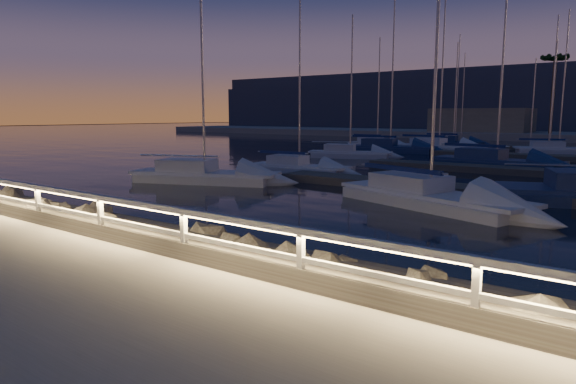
% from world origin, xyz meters
% --- Properties ---
extents(ground, '(400.00, 400.00, 0.00)m').
position_xyz_m(ground, '(0.00, 0.00, 0.00)').
color(ground, '#9C968D').
rests_on(ground, ground).
extents(harbor_water, '(400.00, 440.00, 0.60)m').
position_xyz_m(harbor_water, '(0.00, 31.22, -0.97)').
color(harbor_water, black).
rests_on(harbor_water, ground).
extents(guard_rail, '(44.11, 0.12, 1.06)m').
position_xyz_m(guard_rail, '(-0.07, -0.00, 0.77)').
color(guard_rail, white).
rests_on(guard_rail, ground).
extents(riprap, '(26.79, 2.93, 1.39)m').
position_xyz_m(riprap, '(0.33, 1.89, -0.30)').
color(riprap, '#69645A').
rests_on(riprap, ground).
extents(floating_docks, '(22.00, 36.00, 0.40)m').
position_xyz_m(floating_docks, '(0.00, 32.50, -0.40)').
color(floating_docks, '#635C52').
rests_on(floating_docks, ground).
extents(palm_left, '(3.00, 3.00, 11.20)m').
position_xyz_m(palm_left, '(-8.00, 72.00, 10.14)').
color(palm_left, '#4B3A23').
rests_on(palm_left, ground).
extents(distant_hills, '(230.00, 37.50, 18.00)m').
position_xyz_m(distant_hills, '(-22.13, 133.69, 4.74)').
color(distant_hills, '#363D54').
rests_on(distant_hills, ground).
extents(sailboat_a, '(6.52, 2.57, 10.87)m').
position_xyz_m(sailboat_a, '(-12.52, 18.47, -0.19)').
color(sailboat_a, silver).
rests_on(sailboat_a, ground).
extents(sailboat_b, '(8.16, 4.98, 13.50)m').
position_xyz_m(sailboat_b, '(-14.10, 11.92, -0.15)').
color(sailboat_b, silver).
rests_on(sailboat_b, ground).
extents(sailboat_c, '(8.53, 4.86, 13.98)m').
position_xyz_m(sailboat_c, '(-1.72, 12.35, -0.17)').
color(sailboat_c, silver).
rests_on(sailboat_c, ground).
extents(sailboat_e, '(7.02, 4.19, 11.65)m').
position_xyz_m(sailboat_e, '(-15.75, 30.16, -0.17)').
color(sailboat_e, silver).
rests_on(sailboat_e, ground).
extents(sailboat_f, '(8.61, 3.42, 14.30)m').
position_xyz_m(sailboat_f, '(-3.77, 29.21, -0.14)').
color(sailboat_f, navy).
rests_on(sailboat_f, ground).
extents(sailboat_i, '(7.09, 2.80, 11.83)m').
position_xyz_m(sailboat_i, '(-20.19, 43.73, -0.17)').
color(sailboat_i, silver).
rests_on(sailboat_i, ground).
extents(sailboat_j, '(8.81, 3.95, 14.51)m').
position_xyz_m(sailboat_j, '(-16.03, 38.21, -0.13)').
color(sailboat_j, navy).
rests_on(sailboat_j, ground).
extents(sailboat_k, '(7.95, 4.82, 13.09)m').
position_xyz_m(sailboat_k, '(-2.84, 46.50, -0.18)').
color(sailboat_k, silver).
rests_on(sailboat_k, ground).
extents(sailboat_m, '(7.09, 2.92, 11.79)m').
position_xyz_m(sailboat_m, '(-14.71, 52.01, -0.17)').
color(sailboat_m, navy).
rests_on(sailboat_m, ground).
extents(sailboat_n, '(8.70, 2.88, 14.66)m').
position_xyz_m(sailboat_n, '(-12.60, 41.86, -0.13)').
color(sailboat_n, silver).
rests_on(sailboat_n, ground).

